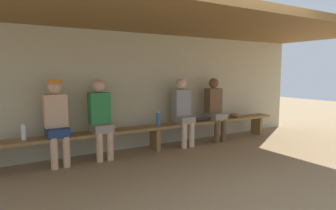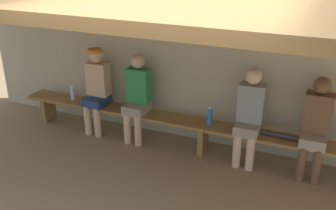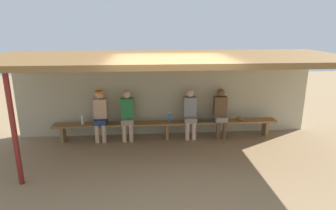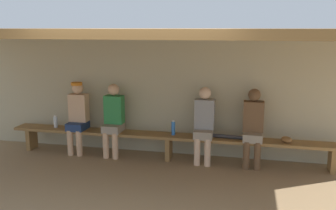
# 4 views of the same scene
# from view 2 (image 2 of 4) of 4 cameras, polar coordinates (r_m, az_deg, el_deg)

# --- Properties ---
(back_wall) EXTENTS (8.00, 0.20, 2.20)m
(back_wall) POSITION_cam_2_polar(r_m,az_deg,el_deg) (5.64, 6.94, 4.98)
(back_wall) COLOR #B7AD8C
(back_wall) RESTS_ON ground
(dugout_roof) EXTENTS (8.00, 2.80, 0.12)m
(dugout_roof) POSITION_cam_2_polar(r_m,az_deg,el_deg) (4.17, 2.33, 15.01)
(dugout_roof) COLOR brown
(dugout_roof) RESTS_ON back_wall
(bench) EXTENTS (6.00, 0.36, 0.46)m
(bench) POSITION_cam_2_polar(r_m,az_deg,el_deg) (5.52, 5.22, -3.41)
(bench) COLOR olive
(bench) RESTS_ON ground
(player_with_sunglasses) EXTENTS (0.34, 0.42, 1.34)m
(player_with_sunglasses) POSITION_cam_2_polar(r_m,az_deg,el_deg) (6.09, -10.43, 2.62)
(player_with_sunglasses) COLOR navy
(player_with_sunglasses) RESTS_ON ground
(player_middle) EXTENTS (0.34, 0.42, 1.34)m
(player_middle) POSITION_cam_2_polar(r_m,az_deg,el_deg) (5.24, 11.90, -1.23)
(player_middle) COLOR gray
(player_middle) RESTS_ON ground
(player_in_blue) EXTENTS (0.34, 0.42, 1.34)m
(player_in_blue) POSITION_cam_2_polar(r_m,az_deg,el_deg) (5.75, -4.53, 1.51)
(player_in_blue) COLOR gray
(player_in_blue) RESTS_ON ground
(player_shirtless_tan) EXTENTS (0.34, 0.42, 1.34)m
(player_shirtless_tan) POSITION_cam_2_polar(r_m,az_deg,el_deg) (5.16, 20.89, -2.70)
(player_shirtless_tan) COLOR gray
(player_shirtless_tan) RESTS_ON ground
(water_bottle_orange) EXTENTS (0.07, 0.07, 0.24)m
(water_bottle_orange) POSITION_cam_2_polar(r_m,az_deg,el_deg) (6.41, -13.82, 1.74)
(water_bottle_orange) COLOR silver
(water_bottle_orange) RESTS_ON bench
(water_bottle_clear) EXTENTS (0.07, 0.07, 0.27)m
(water_bottle_clear) POSITION_cam_2_polar(r_m,az_deg,el_deg) (5.42, 6.13, -1.62)
(water_bottle_clear) COLOR blue
(water_bottle_clear) RESTS_ON bench
(baseball_bat) EXTENTS (0.80, 0.12, 0.07)m
(baseball_bat) POSITION_cam_2_polar(r_m,az_deg,el_deg) (5.28, 15.91, -4.27)
(baseball_bat) COLOR #333338
(baseball_bat) RESTS_ON bench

